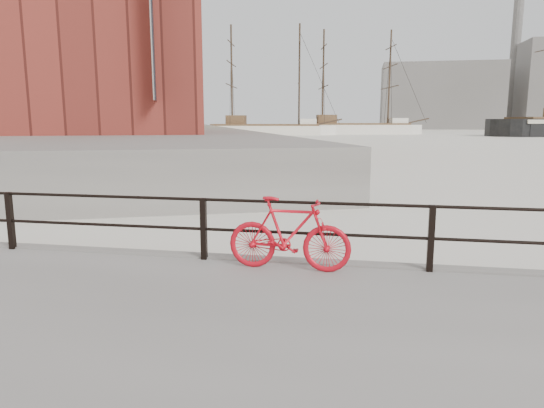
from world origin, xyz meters
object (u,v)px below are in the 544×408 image
at_px(schooner_mid, 355,134).
at_px(workboat_far, 95,144).
at_px(bicycle, 289,234).
at_px(workboat_near, 106,151).
at_px(schooner_left, 265,135).

bearing_deg(schooner_mid, workboat_far, -136.54).
height_order(bicycle, workboat_near, workboat_near).
bearing_deg(bicycle, schooner_left, 103.93).
xyz_separation_m(bicycle, schooner_left, (-15.76, 77.13, -0.90)).
bearing_deg(schooner_left, bicycle, -84.44).
relative_size(schooner_mid, workboat_near, 2.31).
height_order(schooner_mid, workboat_far, schooner_mid).
xyz_separation_m(schooner_mid, workboat_far, (-27.62, -41.83, 0.00)).
bearing_deg(bicycle, schooner_mid, 92.65).
height_order(workboat_near, workboat_far, same).
relative_size(schooner_left, workboat_near, 2.24).
relative_size(schooner_mid, workboat_far, 2.50).
relative_size(schooner_mid, schooner_left, 1.03).
relative_size(bicycle, workboat_far, 0.17).
distance_m(schooner_left, workboat_near, 46.18).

